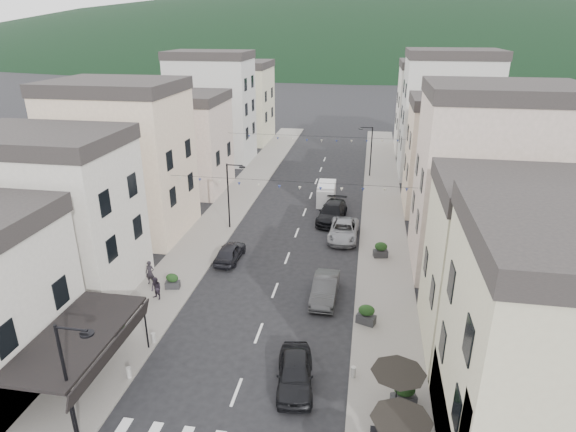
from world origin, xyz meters
name	(u,v)px	position (x,y,z in m)	size (l,w,h in m)	color
sidewalk_left	(233,204)	(-7.50, 32.00, 0.06)	(4.00, 76.00, 0.12)	slate
sidewalk_right	(382,213)	(7.50, 32.00, 0.06)	(4.00, 76.00, 0.12)	slate
hill_backdrop	(365,54)	(0.00, 300.00, 0.00)	(640.00, 360.00, 70.00)	black
boutique_awning	(82,337)	(-7.25, 5.00, 3.11)	(3.77, 7.50, 3.28)	black
buildings_row_left	(184,131)	(-14.50, 37.75, 6.12)	(10.20, 54.16, 14.00)	beige
buildings_row_right	(459,141)	(14.50, 36.59, 6.32)	(10.20, 54.16, 14.50)	#BAB493
cafe_terrace	(401,425)	(7.70, 2.80, 2.36)	(2.50, 8.10, 2.53)	black
streetlamp_left_near	(71,373)	(-5.82, 2.00, 3.70)	(1.70, 0.56, 6.00)	black
streetlamp_left_far	(231,189)	(-5.82, 26.00, 3.70)	(1.70, 0.56, 6.00)	black
streetlamp_right_far	(369,146)	(5.82, 44.00, 3.70)	(1.70, 0.56, 6.00)	black
bollards	(233,393)	(0.00, 5.50, 0.42)	(11.66, 10.26, 0.60)	gray
bunting_near	(289,186)	(0.00, 22.00, 5.65)	(19.00, 0.28, 0.62)	black
bunting_far	(314,139)	(0.00, 38.00, 5.65)	(19.00, 0.28, 0.62)	black
parked_car_a	(295,373)	(2.80, 7.02, 0.76)	(1.79, 4.45, 1.52)	black
parked_car_b	(325,289)	(3.49, 15.53, 0.75)	(1.58, 4.54, 1.50)	#313234
parked_car_c	(343,230)	(4.10, 25.51, 0.73)	(2.41, 5.23, 1.45)	gray
parked_car_d	(332,212)	(2.80, 29.36, 0.81)	(2.28, 5.60, 1.62)	black
parked_car_e	(230,252)	(-4.30, 19.89, 0.69)	(1.64, 4.07, 1.39)	black
delivery_van	(326,193)	(1.80, 34.24, 1.03)	(1.87, 4.43, 2.10)	silver
pedestrian_a	(150,273)	(-8.72, 15.26, 0.98)	(0.63, 0.41, 1.73)	black
pedestrian_b	(156,289)	(-7.45, 13.42, 0.91)	(0.77, 0.60, 1.58)	black
planter_la	(119,328)	(-7.96, 9.28, 0.62)	(0.98, 0.61, 1.03)	#2D2D30
planter_lb	(172,281)	(-6.98, 14.97, 0.65)	(1.06, 0.71, 1.10)	#29292C
planter_ra	(404,394)	(8.16, 6.42, 0.74)	(1.30, 1.02, 1.28)	#303033
planter_rb	(366,314)	(6.25, 12.95, 0.73)	(1.27, 0.97, 1.26)	#2B2B2D
planter_rc	(381,250)	(7.20, 22.24, 0.72)	(1.20, 0.82, 1.23)	#28282A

